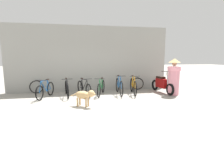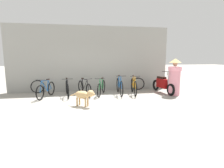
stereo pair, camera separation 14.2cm
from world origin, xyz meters
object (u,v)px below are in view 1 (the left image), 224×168
(bicycle_1, at_px, (67,89))
(spare_tire_right, at_px, (36,87))
(bicycle_3, at_px, (101,88))
(bicycle_0, at_px, (45,90))
(person_in_robes, at_px, (174,76))
(bicycle_2, at_px, (84,88))
(stray_dog, at_px, (85,95))
(spare_tire_left, at_px, (138,84))
(bicycle_4, at_px, (119,86))
(motorcycle, at_px, (162,84))
(bicycle_5, at_px, (133,86))

(bicycle_1, distance_m, spare_tire_right, 1.76)
(bicycle_3, height_order, spare_tire_right, bicycle_3)
(bicycle_0, bearing_deg, person_in_robes, 101.93)
(bicycle_0, height_order, person_in_robes, person_in_robes)
(bicycle_2, bearing_deg, spare_tire_right, -130.08)
(bicycle_3, distance_m, person_in_robes, 3.43)
(spare_tire_right, bearing_deg, stray_dog, -51.07)
(stray_dog, relative_size, spare_tire_left, 1.37)
(person_in_robes, distance_m, spare_tire_right, 6.61)
(bicycle_3, bearing_deg, bicycle_4, 106.99)
(stray_dog, bearing_deg, bicycle_0, 167.80)
(bicycle_1, relative_size, bicycle_4, 0.95)
(spare_tire_right, bearing_deg, person_in_robes, -13.87)
(bicycle_4, xyz_separation_m, spare_tire_left, (1.26, 0.96, -0.05))
(bicycle_3, height_order, bicycle_4, bicycle_4)
(bicycle_3, height_order, spare_tire_left, bicycle_3)
(bicycle_1, relative_size, spare_tire_left, 2.59)
(motorcycle, bearing_deg, bicycle_1, -96.50)
(bicycle_3, bearing_deg, spare_tire_left, 132.05)
(bicycle_3, bearing_deg, bicycle_5, 105.69)
(bicycle_4, height_order, spare_tire_right, bicycle_4)
(motorcycle, distance_m, spare_tire_right, 6.20)
(spare_tire_left, bearing_deg, bicycle_4, -142.63)
(motorcycle, height_order, spare_tire_left, motorcycle)
(bicycle_0, relative_size, bicycle_4, 0.88)
(bicycle_5, height_order, stray_dog, bicycle_5)
(bicycle_4, distance_m, stray_dog, 2.47)
(bicycle_3, xyz_separation_m, bicycle_5, (1.55, -0.06, 0.03))
(bicycle_4, bearing_deg, spare_tire_left, 130.67)
(spare_tire_right, bearing_deg, bicycle_5, -12.38)
(bicycle_4, bearing_deg, stray_dog, -40.35)
(stray_dog, bearing_deg, bicycle_3, 98.98)
(bicycle_1, height_order, bicycle_3, bicycle_1)
(bicycle_3, bearing_deg, motorcycle, 106.98)
(bicycle_5, height_order, motorcycle, motorcycle)
(spare_tire_left, bearing_deg, bicycle_2, -163.31)
(motorcycle, bearing_deg, spare_tire_right, -104.90)
(bicycle_0, bearing_deg, spare_tire_right, -133.55)
(motorcycle, bearing_deg, bicycle_2, -97.47)
(motorcycle, bearing_deg, spare_tire_left, -142.74)
(bicycle_0, bearing_deg, spare_tire_left, 120.00)
(bicycle_3, height_order, motorcycle, motorcycle)
(bicycle_4, relative_size, bicycle_5, 1.03)
(stray_dog, xyz_separation_m, person_in_robes, (4.17, 1.17, 0.45))
(stray_dog, bearing_deg, bicycle_2, 122.59)
(stray_dog, height_order, spare_tire_left, spare_tire_left)
(bicycle_2, distance_m, bicycle_4, 1.66)
(bicycle_0, xyz_separation_m, bicycle_4, (3.33, 0.09, 0.04))
(bicycle_5, distance_m, motorcycle, 1.50)
(person_in_robes, height_order, spare_tire_left, person_in_robes)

